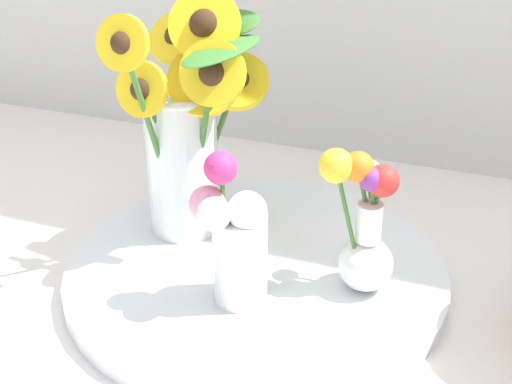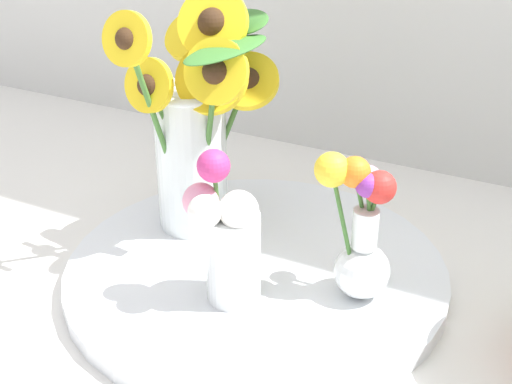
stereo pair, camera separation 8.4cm
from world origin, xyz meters
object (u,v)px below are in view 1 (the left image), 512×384
object	(u,v)px
serving_tray	(256,272)
vase_bulb_right	(364,226)
mason_jar_sunflowers	(188,128)
vase_small_center	(234,238)

from	to	relation	value
serving_tray	vase_bulb_right	bearing A→B (deg)	0.09
serving_tray	mason_jar_sunflowers	world-z (taller)	mason_jar_sunflowers
serving_tray	vase_bulb_right	size ratio (longest dim) A/B	2.68
serving_tray	mason_jar_sunflowers	size ratio (longest dim) A/B	1.44
mason_jar_sunflowers	vase_bulb_right	distance (m)	0.26
vase_small_center	vase_bulb_right	size ratio (longest dim) A/B	1.05
serving_tray	vase_small_center	distance (m)	0.12
mason_jar_sunflowers	vase_small_center	world-z (taller)	mason_jar_sunflowers
mason_jar_sunflowers	vase_small_center	distance (m)	0.19
vase_bulb_right	vase_small_center	bearing A→B (deg)	-149.08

